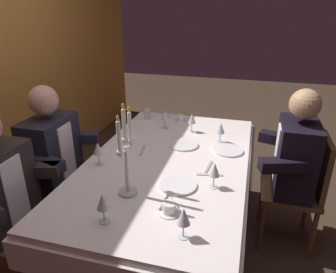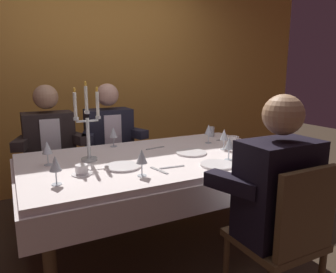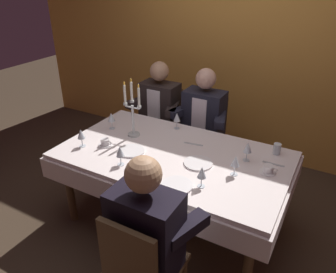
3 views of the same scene
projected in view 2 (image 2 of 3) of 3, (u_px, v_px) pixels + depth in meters
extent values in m
plane|color=#3E3022|center=(158.00, 247.00, 2.46)|extent=(12.00, 12.00, 0.00)
cube|color=gold|center=(96.00, 71.00, 3.63)|extent=(6.00, 0.12, 2.70)
cube|color=white|center=(158.00, 159.00, 2.32)|extent=(1.90, 1.10, 0.04)
cube|color=white|center=(158.00, 173.00, 2.34)|extent=(1.94, 1.14, 0.18)
cylinder|color=brown|center=(50.00, 267.00, 1.64)|extent=(0.07, 0.07, 0.70)
cylinder|color=brown|center=(281.00, 206.00, 2.39)|extent=(0.07, 0.07, 0.70)
cylinder|color=brown|center=(35.00, 206.00, 2.39)|extent=(0.07, 0.07, 0.70)
cylinder|color=brown|center=(215.00, 174.00, 3.14)|extent=(0.07, 0.07, 0.70)
cylinder|color=silver|center=(89.00, 159.00, 2.19)|extent=(0.11, 0.11, 0.02)
cylinder|color=silver|center=(88.00, 138.00, 2.16)|extent=(0.02, 0.02, 0.28)
cylinder|color=silver|center=(87.00, 112.00, 2.13)|extent=(0.04, 0.04, 0.02)
cylinder|color=white|center=(86.00, 99.00, 2.11)|extent=(0.02, 0.02, 0.16)
ellipsoid|color=yellow|center=(85.00, 84.00, 2.09)|extent=(0.02, 0.02, 0.03)
cylinder|color=silver|center=(93.00, 121.00, 2.15)|extent=(0.07, 0.01, 0.01)
cylinder|color=silver|center=(98.00, 117.00, 2.17)|extent=(0.04, 0.04, 0.02)
cylinder|color=white|center=(97.00, 104.00, 2.15)|extent=(0.02, 0.02, 0.16)
ellipsoid|color=yellow|center=(97.00, 89.00, 2.13)|extent=(0.02, 0.02, 0.03)
cylinder|color=silver|center=(82.00, 121.00, 2.12)|extent=(0.07, 0.01, 0.01)
cylinder|color=silver|center=(76.00, 119.00, 2.10)|extent=(0.04, 0.04, 0.02)
cylinder|color=white|center=(75.00, 105.00, 2.08)|extent=(0.02, 0.02, 0.16)
ellipsoid|color=yellow|center=(74.00, 90.00, 2.06)|extent=(0.02, 0.02, 0.03)
cylinder|color=white|center=(217.00, 165.00, 2.08)|extent=(0.23, 0.23, 0.01)
cylinder|color=white|center=(191.00, 153.00, 2.38)|extent=(0.23, 0.23, 0.01)
cylinder|color=white|center=(123.00, 167.00, 2.04)|extent=(0.23, 0.23, 0.01)
cylinder|color=silver|center=(57.00, 184.00, 1.73)|extent=(0.06, 0.06, 0.00)
cylinder|color=silver|center=(56.00, 177.00, 1.72)|extent=(0.01, 0.01, 0.07)
cone|color=silver|center=(55.00, 163.00, 1.71)|extent=(0.07, 0.07, 0.08)
cylinder|color=silver|center=(224.00, 149.00, 2.51)|extent=(0.06, 0.06, 0.00)
cylinder|color=silver|center=(224.00, 144.00, 2.50)|extent=(0.01, 0.01, 0.07)
cone|color=silver|center=(224.00, 134.00, 2.49)|extent=(0.07, 0.07, 0.08)
cylinder|color=maroon|center=(224.00, 138.00, 2.49)|extent=(0.04, 0.04, 0.03)
cylinder|color=silver|center=(114.00, 146.00, 2.60)|extent=(0.06, 0.06, 0.00)
cylinder|color=silver|center=(114.00, 142.00, 2.60)|extent=(0.01, 0.01, 0.07)
cone|color=silver|center=(113.00, 132.00, 2.58)|extent=(0.07, 0.07, 0.08)
cylinder|color=silver|center=(208.00, 143.00, 2.73)|extent=(0.06, 0.06, 0.00)
cylinder|color=silver|center=(208.00, 138.00, 2.72)|extent=(0.01, 0.01, 0.07)
cone|color=silver|center=(209.00, 129.00, 2.71)|extent=(0.07, 0.07, 0.08)
cylinder|color=silver|center=(142.00, 176.00, 1.87)|extent=(0.06, 0.06, 0.00)
cylinder|color=silver|center=(142.00, 169.00, 1.87)|extent=(0.01, 0.01, 0.07)
cone|color=silver|center=(142.00, 156.00, 1.85)|extent=(0.07, 0.07, 0.08)
cylinder|color=silver|center=(48.00, 165.00, 2.09)|extent=(0.06, 0.06, 0.00)
cylinder|color=silver|center=(48.00, 159.00, 2.08)|extent=(0.01, 0.01, 0.07)
cone|color=silver|center=(47.00, 147.00, 2.07)|extent=(0.07, 0.07, 0.08)
cylinder|color=silver|center=(228.00, 160.00, 2.21)|extent=(0.06, 0.06, 0.00)
cylinder|color=silver|center=(229.00, 154.00, 2.21)|extent=(0.01, 0.01, 0.07)
cone|color=silver|center=(229.00, 143.00, 2.19)|extent=(0.07, 0.07, 0.08)
cylinder|color=#E0D172|center=(229.00, 146.00, 2.19)|extent=(0.04, 0.04, 0.03)
cylinder|color=silver|center=(211.00, 132.00, 3.01)|extent=(0.06, 0.06, 0.09)
cylinder|color=white|center=(82.00, 174.00, 1.90)|extent=(0.12, 0.12, 0.01)
cylinder|color=white|center=(82.00, 169.00, 1.89)|extent=(0.08, 0.08, 0.05)
torus|color=white|center=(90.00, 168.00, 1.92)|extent=(0.04, 0.01, 0.04)
cylinder|color=white|center=(233.00, 143.00, 2.74)|extent=(0.12, 0.12, 0.01)
cylinder|color=white|center=(233.00, 139.00, 2.73)|extent=(0.08, 0.08, 0.05)
torus|color=white|center=(237.00, 138.00, 2.75)|extent=(0.04, 0.01, 0.04)
cube|color=#B7B7BC|center=(224.00, 139.00, 2.87)|extent=(0.17, 0.02, 0.01)
cube|color=#B7B7BC|center=(172.00, 167.00, 2.04)|extent=(0.17, 0.03, 0.01)
cube|color=#B7B7BC|center=(159.00, 170.00, 1.97)|extent=(0.05, 0.17, 0.01)
cube|color=#B7B7BC|center=(155.00, 148.00, 2.54)|extent=(0.17, 0.04, 0.01)
cylinder|color=brown|center=(34.00, 209.00, 2.66)|extent=(0.04, 0.04, 0.42)
cylinder|color=brown|center=(78.00, 201.00, 2.82)|extent=(0.04, 0.04, 0.42)
cylinder|color=brown|center=(31.00, 194.00, 2.97)|extent=(0.04, 0.04, 0.42)
cylinder|color=brown|center=(70.00, 188.00, 3.13)|extent=(0.04, 0.04, 0.42)
cube|color=brown|center=(52.00, 174.00, 2.85)|extent=(0.42, 0.42, 0.04)
cube|color=brown|center=(47.00, 144.00, 2.96)|extent=(0.38, 0.04, 0.44)
cube|color=#292120|center=(49.00, 143.00, 2.79)|extent=(0.42, 0.26, 0.54)
cube|color=white|center=(51.00, 142.00, 2.67)|extent=(0.16, 0.01, 0.40)
sphere|color=tan|center=(46.00, 97.00, 2.71)|extent=(0.21, 0.21, 0.21)
cube|color=#292120|center=(22.00, 143.00, 2.60)|extent=(0.19, 0.34, 0.08)
cube|color=#292120|center=(77.00, 138.00, 2.79)|extent=(0.19, 0.34, 0.08)
cylinder|color=brown|center=(98.00, 197.00, 2.90)|extent=(0.04, 0.04, 0.42)
cylinder|color=brown|center=(134.00, 191.00, 3.06)|extent=(0.04, 0.04, 0.42)
cylinder|color=brown|center=(89.00, 185.00, 3.22)|extent=(0.04, 0.04, 0.42)
cylinder|color=brown|center=(122.00, 180.00, 3.38)|extent=(0.04, 0.04, 0.42)
cube|color=brown|center=(110.00, 166.00, 3.09)|extent=(0.42, 0.42, 0.04)
cube|color=brown|center=(104.00, 138.00, 3.21)|extent=(0.38, 0.04, 0.44)
cube|color=#1E1F2D|center=(109.00, 137.00, 3.03)|extent=(0.42, 0.26, 0.54)
cube|color=white|center=(113.00, 136.00, 2.91)|extent=(0.16, 0.01, 0.40)
sphere|color=#D6A48B|center=(107.00, 95.00, 2.95)|extent=(0.21, 0.21, 0.21)
cube|color=#1E1F2D|center=(88.00, 137.00, 2.84)|extent=(0.19, 0.34, 0.08)
cube|color=#1E1F2D|center=(134.00, 133.00, 3.04)|extent=(0.19, 0.34, 0.08)
cylinder|color=brown|center=(271.00, 252.00, 2.02)|extent=(0.04, 0.04, 0.42)
cylinder|color=brown|center=(226.00, 268.00, 1.86)|extent=(0.04, 0.04, 0.42)
cube|color=brown|center=(274.00, 240.00, 1.74)|extent=(0.42, 0.42, 0.04)
cube|color=brown|center=(307.00, 213.00, 1.52)|extent=(0.38, 0.04, 0.44)
cube|color=black|center=(278.00, 190.00, 1.68)|extent=(0.42, 0.26, 0.54)
cube|color=white|center=(260.00, 177.00, 1.79)|extent=(0.16, 0.01, 0.40)
sphere|color=tan|center=(283.00, 115.00, 1.60)|extent=(0.21, 0.21, 0.21)
cube|color=black|center=(292.00, 172.00, 1.86)|extent=(0.19, 0.34, 0.08)
cube|color=black|center=(233.00, 184.00, 1.66)|extent=(0.19, 0.34, 0.08)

